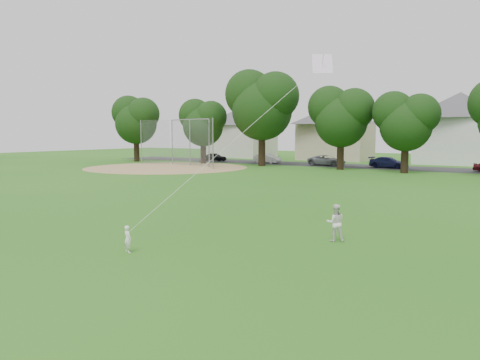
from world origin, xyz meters
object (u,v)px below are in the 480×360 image
Objects in this scene: kite at (232,142)px; baseball_backstop at (186,143)px; older_boy at (335,223)px; toddler at (128,239)px.

baseball_backstop is at bearing 132.66° from kite.
older_boy is 0.14× the size of kite.
kite is (-3.02, -2.03, 2.86)m from older_boy.
older_boy is 4.63m from kite.
toddler is at bearing 16.38° from older_boy.
baseball_backstop is at bearing -72.21° from older_boy.
toddler is 40.39m from baseball_backstop.
kite reaches higher than toddler.
kite is 0.76× the size of baseball_backstop.
kite is at bearing -108.51° from toddler.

